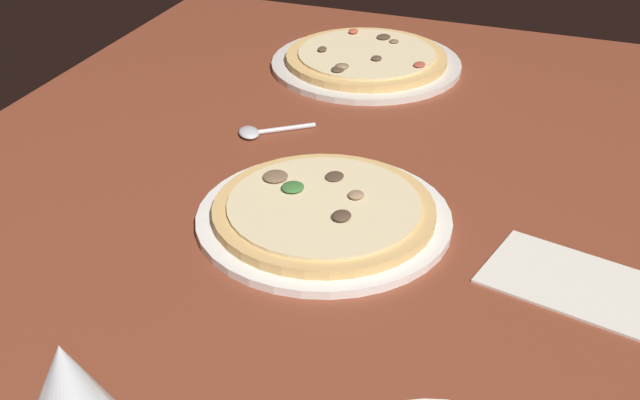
{
  "coord_description": "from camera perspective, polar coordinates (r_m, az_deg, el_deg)",
  "views": [
    {
      "loc": [
        -78.36,
        -29.47,
        56.77
      ],
      "look_at": [
        -0.19,
        -0.42,
        7.0
      ],
      "focal_mm": 47.26,
      "sensor_mm": 36.0,
      "label": 1
    }
  ],
  "objects": [
    {
      "name": "dining_table",
      "position": [
        1.0,
        -0.19,
        -2.36
      ],
      "size": [
        150.0,
        110.0,
        4.0
      ],
      "primitive_type": "cube",
      "color": "brown",
      "rests_on": "ground"
    },
    {
      "name": "pizza_main",
      "position": [
        0.98,
        0.18,
        -1.0
      ],
      "size": [
        29.93,
        29.93,
        3.35
      ],
      "color": "white",
      "rests_on": "dining_table"
    },
    {
      "name": "wine_glass_near",
      "position": [
        0.62,
        -16.63,
        -12.62
      ],
      "size": [
        7.52,
        7.52,
        16.02
      ],
      "color": "silver",
      "rests_on": "dining_table"
    },
    {
      "name": "spoon",
      "position": [
        1.19,
        -4.16,
        4.65
      ],
      "size": [
        8.58,
        10.23,
        1.0
      ],
      "color": "silver",
      "rests_on": "dining_table"
    },
    {
      "name": "pizza_side",
      "position": [
        1.42,
        3.15,
        9.42
      ],
      "size": [
        31.5,
        31.5,
        3.37
      ],
      "color": "silver",
      "rests_on": "dining_table"
    },
    {
      "name": "paper_menu",
      "position": [
        0.92,
        17.22,
        -5.48
      ],
      "size": [
        15.64,
        21.73,
        0.3
      ],
      "primitive_type": "cube",
      "rotation": [
        0.0,
        0.0,
        -0.23
      ],
      "color": "silver",
      "rests_on": "dining_table"
    }
  ]
}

